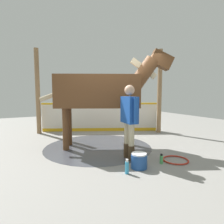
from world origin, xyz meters
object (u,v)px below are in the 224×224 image
at_px(handler, 129,117).
at_px(bottle_spray, 161,159).
at_px(wash_bucket, 139,161).
at_px(hose_coil, 176,160).
at_px(bottle_shampoo, 127,167).
at_px(horse, 103,91).

distance_m(handler, bottle_spray, 1.12).
xyz_separation_m(handler, bottle_spray, (-0.44, 0.58, -0.85)).
relative_size(wash_bucket, hose_coil, 0.58).
relative_size(bottle_shampoo, bottle_spray, 1.29).
bearing_deg(wash_bucket, bottle_spray, 176.65).
xyz_separation_m(handler, wash_bucket, (0.11, 0.54, -0.80)).
bearing_deg(wash_bucket, hose_coil, 177.38).
distance_m(wash_bucket, hose_coil, 0.96).
distance_m(horse, wash_bucket, 2.17).
height_order(horse, handler, horse).
relative_size(wash_bucket, bottle_spray, 1.52).
height_order(bottle_spray, hose_coil, bottle_spray).
distance_m(bottle_shampoo, hose_coil, 1.31).
bearing_deg(bottle_spray, wash_bucket, -3.35).
height_order(wash_bucket, bottle_spray, wash_bucket).
bearing_deg(handler, bottle_spray, 133.32).
bearing_deg(handler, horse, -77.53).
height_order(horse, hose_coil, horse).
bearing_deg(bottle_spray, hose_coil, 178.40).
height_order(horse, wash_bucket, horse).
distance_m(bottle_shampoo, bottle_spray, 0.91).
distance_m(handler, hose_coil, 1.39).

